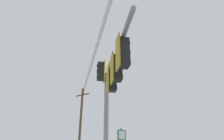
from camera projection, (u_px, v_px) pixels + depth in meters
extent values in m
cylinder|color=gray|center=(106.00, 140.00, 7.88)|extent=(0.20, 0.20, 5.96)
cylinder|color=gray|center=(116.00, 57.00, 6.81)|extent=(4.87, 0.62, 0.14)
cube|color=black|center=(113.00, 72.00, 9.26)|extent=(0.33, 0.33, 0.90)
cube|color=#B29319|center=(109.00, 72.00, 9.23)|extent=(0.44, 0.08, 1.04)
cylinder|color=#360503|center=(116.00, 67.00, 9.41)|extent=(0.20, 0.05, 0.20)
cylinder|color=#3C2703|center=(116.00, 72.00, 9.28)|extent=(0.20, 0.05, 0.20)
cylinder|color=green|center=(116.00, 78.00, 9.15)|extent=(0.20, 0.05, 0.20)
cube|color=black|center=(101.00, 71.00, 9.17)|extent=(0.33, 0.33, 0.90)
cube|color=#B29319|center=(104.00, 72.00, 9.20)|extent=(0.44, 0.08, 1.04)
cylinder|color=#360503|center=(97.00, 65.00, 9.28)|extent=(0.20, 0.05, 0.20)
cylinder|color=#3C2703|center=(97.00, 71.00, 9.15)|extent=(0.20, 0.05, 0.20)
cylinder|color=green|center=(97.00, 77.00, 9.02)|extent=(0.20, 0.05, 0.20)
cube|color=black|center=(112.00, 80.00, 7.30)|extent=(0.33, 0.33, 0.90)
cube|color=#B29319|center=(108.00, 80.00, 7.27)|extent=(0.44, 0.09, 1.04)
cylinder|color=#360503|center=(116.00, 73.00, 7.45)|extent=(0.20, 0.05, 0.20)
cylinder|color=#3C2703|center=(116.00, 80.00, 7.32)|extent=(0.20, 0.05, 0.20)
cylinder|color=green|center=(117.00, 88.00, 7.19)|extent=(0.20, 0.05, 0.20)
cube|color=black|center=(117.00, 68.00, 6.39)|extent=(0.32, 0.32, 0.90)
cube|color=#B29319|center=(112.00, 68.00, 6.36)|extent=(0.44, 0.08, 1.04)
cylinder|color=#360503|center=(122.00, 61.00, 6.55)|extent=(0.20, 0.05, 0.20)
cylinder|color=#3C2703|center=(122.00, 69.00, 6.42)|extent=(0.20, 0.05, 0.20)
cylinder|color=green|center=(122.00, 77.00, 6.29)|extent=(0.20, 0.05, 0.20)
cube|color=black|center=(124.00, 53.00, 5.48)|extent=(0.32, 0.32, 0.90)
cube|color=#B29319|center=(118.00, 52.00, 5.45)|extent=(0.44, 0.06, 1.04)
cylinder|color=#360503|center=(129.00, 45.00, 5.64)|extent=(0.20, 0.04, 0.20)
cylinder|color=#3C2703|center=(129.00, 53.00, 5.51)|extent=(0.20, 0.04, 0.20)
cylinder|color=green|center=(130.00, 63.00, 5.38)|extent=(0.20, 0.04, 0.20)
cylinder|color=brown|center=(80.00, 132.00, 22.41)|extent=(0.28, 0.28, 10.71)
cube|color=brown|center=(82.00, 95.00, 24.38)|extent=(1.60, 1.51, 0.12)
cube|color=#0C7238|center=(122.00, 135.00, 6.04)|extent=(0.08, 0.29, 0.31)
cube|color=white|center=(122.00, 135.00, 6.03)|extent=(0.05, 0.22, 0.25)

